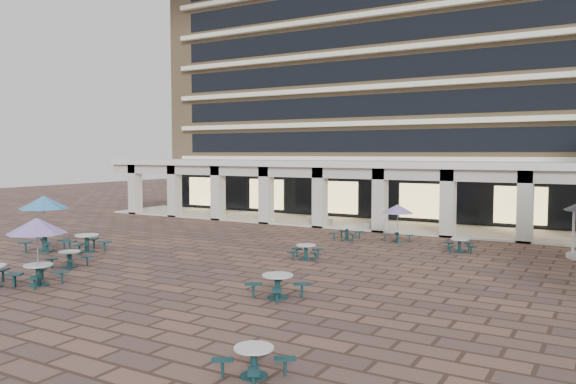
# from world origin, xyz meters

# --- Properties ---
(ground) EXTENTS (120.00, 120.00, 0.00)m
(ground) POSITION_xyz_m (0.00, 0.00, 0.00)
(ground) COLOR brown
(ground) RESTS_ON ground
(apartment_building) EXTENTS (40.00, 15.50, 25.20)m
(apartment_building) POSITION_xyz_m (0.00, 25.47, 12.60)
(apartment_building) COLOR #9F805A
(apartment_building) RESTS_ON ground
(retail_arcade) EXTENTS (42.00, 6.60, 4.40)m
(retail_arcade) POSITION_xyz_m (0.00, 14.80, 3.00)
(retail_arcade) COLOR white
(retail_arcade) RESTS_ON ground
(picnic_table_2) EXTENTS (2.10, 2.10, 0.80)m
(picnic_table_2) POSITION_xyz_m (4.93, -4.57, 0.48)
(picnic_table_2) COLOR #13373B
(picnic_table_2) RESTS_ON ground
(picnic_table_3) EXTENTS (1.70, 1.70, 0.67)m
(picnic_table_3) POSITION_xyz_m (8.00, -10.62, 0.40)
(picnic_table_3) COLOR #13373B
(picnic_table_3) RESTS_ON ground
(picnic_table_4) EXTENTS (2.41, 2.41, 2.78)m
(picnic_table_4) POSITION_xyz_m (-9.88, -2.73, 2.37)
(picnic_table_4) COLOR #13373B
(picnic_table_4) RESTS_ON ground
(picnic_table_5) EXTENTS (1.70, 1.70, 0.69)m
(picnic_table_5) POSITION_xyz_m (-5.56, -4.70, 0.41)
(picnic_table_5) COLOR #13373B
(picnic_table_5) RESTS_ON ground
(picnic_table_6) EXTENTS (2.18, 2.18, 2.52)m
(picnic_table_6) POSITION_xyz_m (-3.75, -7.52, 2.14)
(picnic_table_6) COLOR #13373B
(picnic_table_6) RESTS_ON ground
(picnic_table_8) EXTENTS (2.29, 2.29, 0.86)m
(picnic_table_8) POSITION_xyz_m (-7.97, -1.75, 0.52)
(picnic_table_8) COLOR #13373B
(picnic_table_8) RESTS_ON ground
(picnic_table_9) EXTENTS (1.77, 1.77, 0.76)m
(picnic_table_9) POSITION_xyz_m (1.73, 8.24, 0.45)
(picnic_table_9) COLOR #13373B
(picnic_table_9) RESTS_ON ground
(picnic_table_10) EXTENTS (1.81, 1.81, 0.68)m
(picnic_table_10) POSITION_xyz_m (8.20, 7.46, 0.41)
(picnic_table_10) COLOR #13373B
(picnic_table_10) RESTS_ON ground
(picnic_table_11) EXTENTS (1.80, 1.80, 2.08)m
(picnic_table_11) POSITION_xyz_m (4.41, 9.09, 1.77)
(picnic_table_11) COLOR #13373B
(picnic_table_11) RESTS_ON ground
(picnic_table_13) EXTENTS (1.87, 1.87, 0.69)m
(picnic_table_13) POSITION_xyz_m (2.48, 1.98, 0.41)
(picnic_table_13) COLOR #13373B
(picnic_table_13) RESTS_ON ground
(planter_left) EXTENTS (1.50, 0.72, 1.32)m
(planter_left) POSITION_xyz_m (-2.27, 12.90, 0.55)
(planter_left) COLOR gray
(planter_left) RESTS_ON ground
(planter_right) EXTENTS (1.50, 0.78, 1.23)m
(planter_right) POSITION_xyz_m (1.68, 12.90, 0.48)
(planter_right) COLOR gray
(planter_right) RESTS_ON ground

